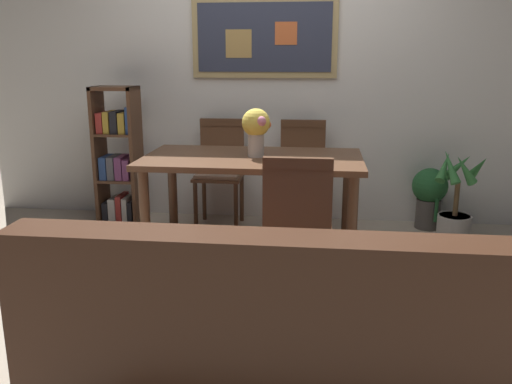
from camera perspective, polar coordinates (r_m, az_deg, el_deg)
ground_plane at (r=3.49m, az=-0.94°, el=-10.11°), size 12.00×12.00×0.00m
wall_back_with_painting at (r=4.81m, az=1.64°, el=12.63°), size 5.20×0.14×2.60m
dining_table at (r=3.83m, az=-0.36°, el=2.34°), size 1.54×0.86×0.75m
dining_chair_far_right at (r=4.58m, az=4.89°, el=2.81°), size 0.40×0.41×0.91m
dining_chair_far_left at (r=4.66m, az=-3.77°, el=3.03°), size 0.40×0.41×0.91m
dining_chair_near_right at (r=3.09m, az=4.42°, el=-2.82°), size 0.40×0.41×0.91m
leather_couch at (r=2.31m, az=0.45°, el=-14.96°), size 1.80×0.84×0.84m
bookshelf at (r=4.79m, az=-14.28°, el=3.16°), size 0.36×0.28×1.19m
potted_ivy at (r=4.80m, az=17.84°, el=-0.21°), size 0.30×0.30×0.52m
potted_palm at (r=4.58m, az=20.36°, el=-1.29°), size 0.41×0.34×0.74m
flower_vase at (r=3.77m, az=0.02°, el=6.85°), size 0.20×0.20×0.34m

